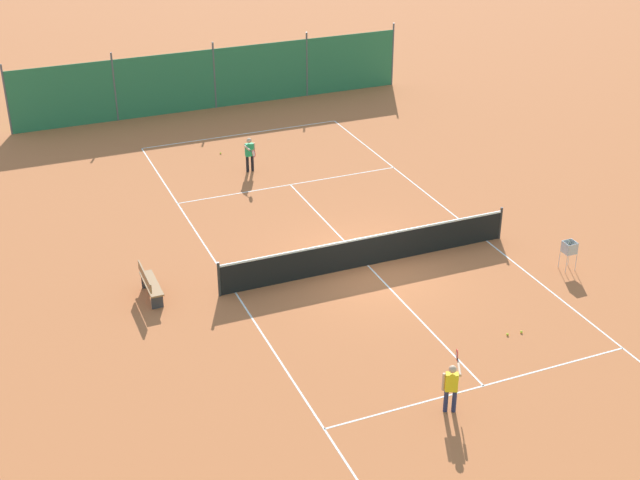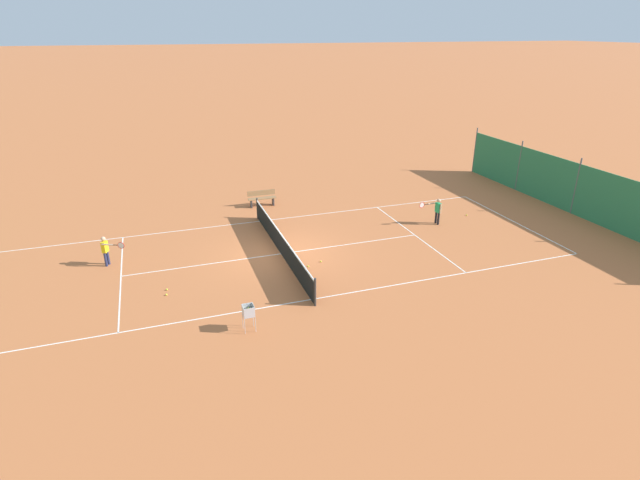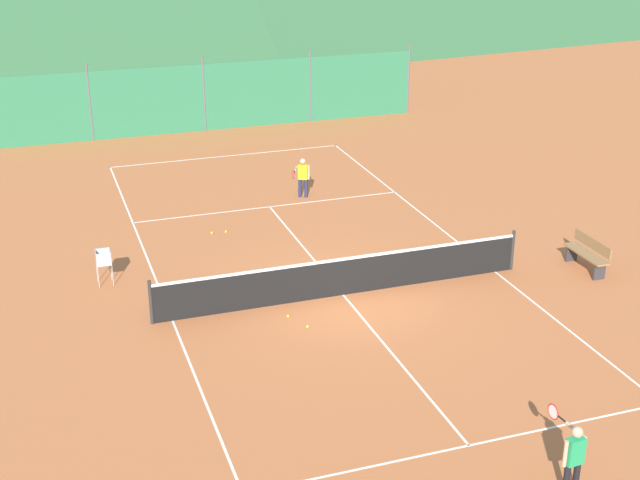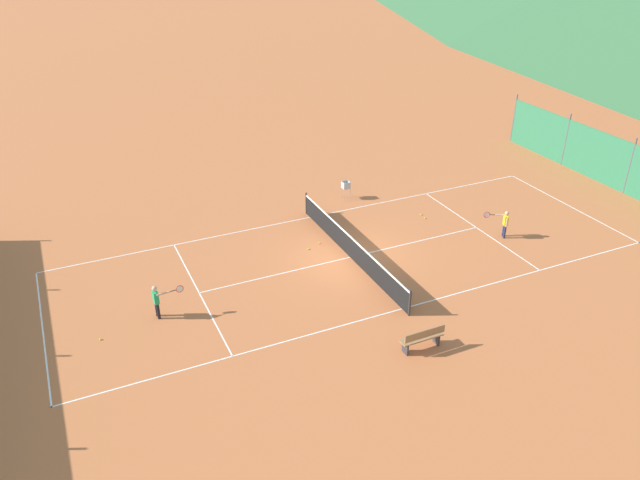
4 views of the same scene
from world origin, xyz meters
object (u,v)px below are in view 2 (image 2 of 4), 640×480
player_far_service (437,209)px  tennis_ball_alley_left (467,215)px  tennis_ball_by_net_right (308,266)px  tennis_ball_far_corner (321,261)px  ball_hopper (248,312)px  courtside_bench (262,198)px  tennis_ball_by_net_left (167,289)px  player_near_service (106,249)px  tennis_ball_service_box (166,295)px  tennis_net (281,243)px

player_far_service → tennis_ball_alley_left: bearing=-76.6°
tennis_ball_by_net_right → tennis_ball_alley_left: size_ratio=1.00×
tennis_ball_far_corner → player_far_service: bearing=-71.5°
ball_hopper → courtside_bench: ball_hopper is taller
tennis_ball_by_net_left → player_far_service: bearing=-78.3°
tennis_ball_by_net_left → ball_hopper: 4.31m
tennis_ball_by_net_left → tennis_ball_by_net_right: bearing=-88.5°
player_near_service → ball_hopper: 7.86m
player_near_service → tennis_ball_service_box: bearing=-148.3°
player_near_service → player_far_service: size_ratio=0.97×
tennis_net → tennis_ball_service_box: 5.29m
player_far_service → courtside_bench: 9.21m
player_far_service → tennis_ball_service_box: bearing=103.3°
player_far_service → tennis_ball_alley_left: player_far_service is taller
player_far_service → tennis_ball_by_net_right: (-2.51, 7.38, -0.72)m
tennis_ball_alley_left → ball_hopper: bearing=118.1°
tennis_ball_by_net_left → tennis_ball_service_box: 0.40m
tennis_net → tennis_ball_by_net_right: size_ratio=139.09×
player_near_service → courtside_bench: 9.11m
tennis_net → tennis_ball_by_net_left: bearing=109.9°
tennis_net → tennis_ball_by_net_right: bearing=-156.4°
player_far_service → tennis_ball_alley_left: (0.50, -2.10, -0.72)m
tennis_ball_service_box → courtside_bench: size_ratio=0.04×
tennis_ball_by_net_right → ball_hopper: bearing=139.7°
tennis_ball_by_net_right → courtside_bench: (7.93, 0.06, 0.42)m
tennis_ball_by_net_left → tennis_ball_service_box: (-0.40, 0.04, 0.00)m
player_far_service → ball_hopper: (-6.23, 10.53, -0.09)m
tennis_ball_by_net_right → tennis_ball_alley_left: 9.94m
player_near_service → tennis_ball_alley_left: bearing=-89.2°
player_far_service → courtside_bench: player_far_service is taller
tennis_ball_by_net_right → tennis_ball_far_corner: bearing=-67.6°
player_near_service → tennis_ball_far_corner: 8.61m
player_near_service → tennis_ball_service_box: player_near_service is taller
tennis_ball_far_corner → ball_hopper: ball_hopper is taller
player_near_service → player_far_service: bearing=-91.1°
player_near_service → tennis_ball_by_net_left: 3.67m
tennis_ball_service_box → courtside_bench: 10.09m
player_far_service → tennis_ball_by_net_right: size_ratio=19.58×
tennis_ball_alley_left → courtside_bench: bearing=62.7°
tennis_net → courtside_bench: bearing=-5.7°
player_near_service → tennis_ball_by_net_right: size_ratio=18.91×
player_far_service → tennis_ball_far_corner: bearing=108.5°
player_far_service → ball_hopper: size_ratio=1.45×
tennis_ball_by_net_left → tennis_ball_far_corner: (0.40, -6.10, 0.00)m
tennis_net → player_far_service: 8.13m
tennis_ball_by_net_left → courtside_bench: (8.08, -5.42, 0.42)m
tennis_ball_by_net_right → player_far_service: bearing=-71.2°
player_near_service → tennis_ball_by_net_right: player_near_service is taller
courtside_bench → ball_hopper: bearing=165.1°
player_near_service → tennis_ball_far_corner: player_near_service is taller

